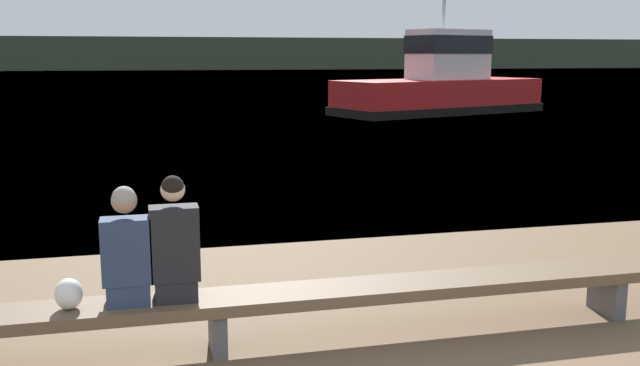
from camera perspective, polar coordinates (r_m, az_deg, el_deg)
name	(u,v)px	position (r m, az deg, el deg)	size (l,w,h in m)	color
water_surface	(151,69)	(128.86, -13.41, 8.87)	(240.00, 240.00, 0.00)	#386084
far_shoreline	(150,54)	(123.82, -13.43, 10.04)	(600.00, 12.00, 5.26)	#384233
bench_main	(217,306)	(5.97, -8.25, -9.70)	(7.91, 0.51, 0.47)	brown
person_left	(127,253)	(5.80, -15.20, -5.42)	(0.38, 0.37, 0.95)	navy
person_right	(175,247)	(5.80, -11.54, -5.01)	(0.38, 0.37, 1.02)	black
shopping_bag	(69,294)	(5.91, -19.47, -8.36)	(0.21, 0.22, 0.24)	white
tugboat_red	(441,87)	(30.59, 9.67, 7.58)	(9.86, 6.07, 5.88)	#A81919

